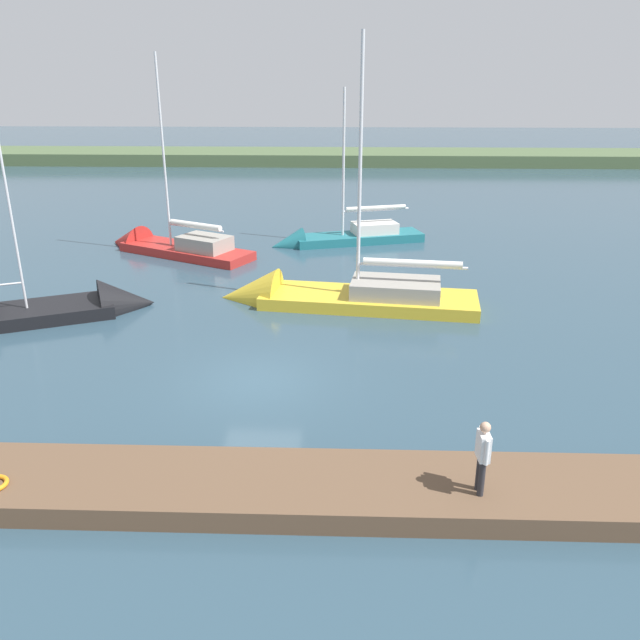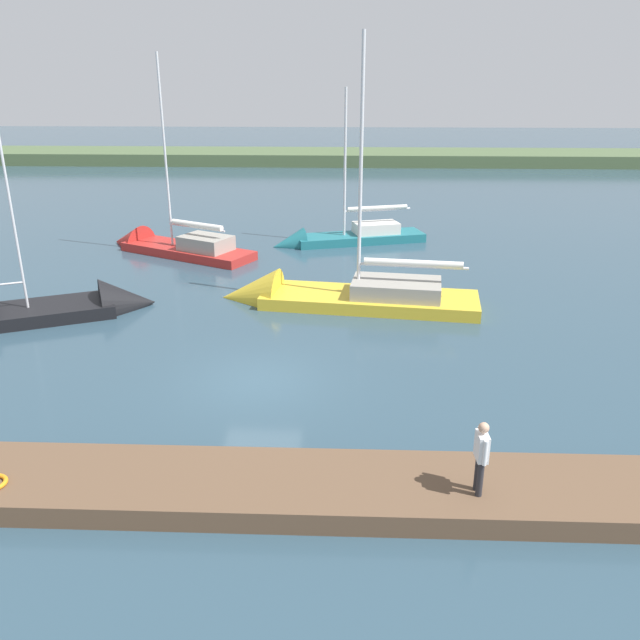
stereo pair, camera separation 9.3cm
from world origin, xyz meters
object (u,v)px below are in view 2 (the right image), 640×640
at_px(sailboat_inner_slip, 326,300).
at_px(sailboat_near_dock, 167,248).
at_px(sailboat_far_left, 340,241).
at_px(sailboat_behind_pier, 47,313).
at_px(person_on_dock, 481,453).

bearing_deg(sailboat_inner_slip, sailboat_near_dock, -35.01).
height_order(sailboat_far_left, sailboat_behind_pier, sailboat_behind_pier).
xyz_separation_m(sailboat_inner_slip, sailboat_behind_pier, (10.72, 2.06, 0.05)).
height_order(sailboat_inner_slip, sailboat_behind_pier, sailboat_inner_slip).
distance_m(sailboat_near_dock, sailboat_far_left, 9.39).
xyz_separation_m(sailboat_far_left, sailboat_behind_pier, (11.20, 12.08, 0.03)).
distance_m(sailboat_far_left, sailboat_behind_pier, 16.48).
xyz_separation_m(sailboat_near_dock, sailboat_far_left, (-9.15, -2.11, -0.07)).
relative_size(sailboat_inner_slip, sailboat_behind_pier, 1.04).
height_order(sailboat_inner_slip, person_on_dock, sailboat_inner_slip).
bearing_deg(sailboat_inner_slip, sailboat_behind_pier, 18.24).
bearing_deg(sailboat_far_left, sailboat_inner_slip, 71.07).
height_order(sailboat_inner_slip, sailboat_far_left, sailboat_inner_slip).
distance_m(sailboat_inner_slip, sailboat_behind_pier, 10.92).
relative_size(sailboat_inner_slip, person_on_dock, 6.88).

